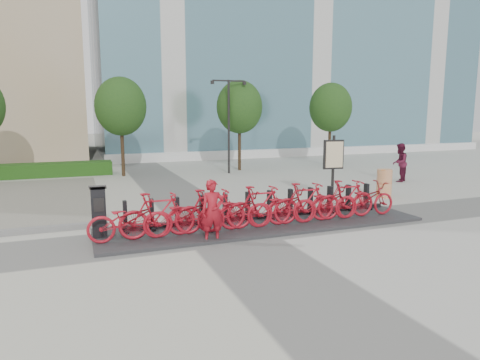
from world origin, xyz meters
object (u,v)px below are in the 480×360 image
object	(u,v)px
worker_red	(213,211)
map_sign	(333,157)
kiosk	(99,212)
construction_barrel	(384,183)
pedestrian	(400,163)
bike_0	(129,220)

from	to	relation	value
worker_red	map_sign	world-z (taller)	map_sign
kiosk	construction_barrel	size ratio (longest dim) A/B	1.26
kiosk	pedestrian	size ratio (longest dim) A/B	0.76
kiosk	construction_barrel	bearing A→B (deg)	14.65
worker_red	map_sign	size ratio (longest dim) A/B	0.66
pedestrian	worker_red	bearing A→B (deg)	-6.68
bike_0	map_sign	bearing A→B (deg)	-69.48
worker_red	pedestrian	size ratio (longest dim) A/B	0.88
construction_barrel	map_sign	xyz separation A→B (m)	(-2.08, 0.43, 1.06)
bike_0	pedestrian	size ratio (longest dim) A/B	1.11
map_sign	bike_0	bearing A→B (deg)	-152.35
bike_0	construction_barrel	bearing A→B (deg)	-75.74
worker_red	pedestrian	bearing A→B (deg)	31.95
pedestrian	map_sign	xyz separation A→B (m)	(-5.33, -2.45, 0.69)
kiosk	worker_red	distance (m)	2.97
pedestrian	kiosk	bearing A→B (deg)	-15.93
kiosk	map_sign	world-z (taller)	map_sign
worker_red	map_sign	bearing A→B (deg)	35.03
kiosk	map_sign	xyz separation A→B (m)	(8.63, 2.37, 0.87)
bike_0	kiosk	size ratio (longest dim) A/B	1.47
bike_0	construction_barrel	distance (m)	10.34
kiosk	pedestrian	bearing A→B (deg)	23.38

